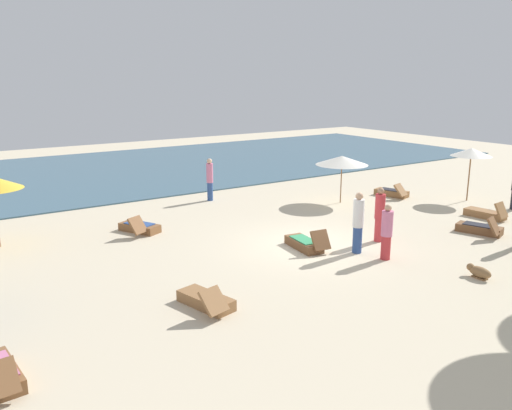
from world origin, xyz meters
The scene contains 15 objects.
ground_plane centered at (0.00, 0.00, 0.00)m, with size 60.00×60.00×0.00m, color beige.
ocean_water centered at (0.00, 17.00, 0.03)m, with size 48.00×16.00×0.06m, color #3D6075.
umbrella_0 centered at (9.81, 0.97, 2.17)m, with size 1.74×1.74×2.35m.
umbrella_3 centered at (4.88, 3.85, 1.87)m, with size 2.26×2.26×2.06m.
lounger_0 centered at (-4.13, 4.51, 0.18)m, with size 1.27×1.75×0.72m.
lounger_2 centered at (-0.42, -0.23, 0.18)m, with size 0.80×1.71×0.73m.
lounger_3 centered at (7.85, -1.25, 0.17)m, with size 0.76×1.68×0.75m.
lounger_4 centered at (7.71, 3.42, 0.18)m, with size 1.01×1.78×0.69m.
lounger_5 centered at (-5.15, -2.31, 0.17)m, with size 0.96×1.78×0.69m.
lounger_6 centered at (5.76, -2.36, 0.18)m, with size 1.07×1.74×0.74m.
person_0 centered at (0.97, -2.34, 0.86)m, with size 0.41×0.41×1.71m.
person_3 centered at (2.12, -0.97, 0.93)m, with size 0.39×0.39×1.83m.
person_4 centered at (0.33, 7.39, 0.98)m, with size 0.40×0.40×1.89m.
person_5 centered at (0.69, -1.42, 0.99)m, with size 0.39×0.39×1.94m.
dog centered at (1.94, -4.83, 0.18)m, with size 0.32×0.74×0.34m.
Camera 1 is at (-10.63, -12.57, 5.38)m, focal length 36.66 mm.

